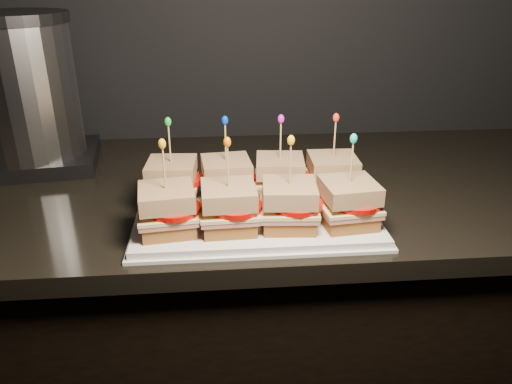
{
  "coord_description": "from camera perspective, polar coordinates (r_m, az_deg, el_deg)",
  "views": [
    {
      "loc": [
        0.18,
        0.71,
        1.28
      ],
      "look_at": [
        0.24,
        1.51,
        0.92
      ],
      "focal_mm": 35.0,
      "sensor_mm": 36.0,
      "label": 1
    }
  ],
  "objects": [
    {
      "name": "sandwich_7_bread_bot",
      "position": [
        0.86,
        10.36,
        -2.81
      ],
      "size": [
        0.09,
        0.09,
        0.02
      ],
      "primitive_type": "cube",
      "rotation": [
        0.0,
        0.0,
        0.11
      ],
      "color": "brown",
      "rests_on": "platter"
    },
    {
      "name": "sandwich_4_bread_top",
      "position": [
        0.82,
        -10.21,
        -0.54
      ],
      "size": [
        0.1,
        0.1,
        0.03
      ],
      "primitive_type": "cube",
      "rotation": [
        0.0,
        0.0,
        0.12
      ],
      "color": "brown",
      "rests_on": "sandwich_4_tomato"
    },
    {
      "name": "granite_slab",
      "position": [
        1.08,
        5.02,
        0.41
      ],
      "size": [
        2.26,
        0.66,
        0.04
      ],
      "primitive_type": "cube",
      "color": "black",
      "rests_on": "cabinet"
    },
    {
      "name": "sandwich_6_cheese",
      "position": [
        0.83,
        3.8,
        -1.72
      ],
      "size": [
        0.1,
        0.1,
        0.01
      ],
      "primitive_type": "cube",
      "rotation": [
        0.0,
        0.0,
        -0.08
      ],
      "color": "#F8E196",
      "rests_on": "sandwich_6_ham"
    },
    {
      "name": "sandwich_6_bread_bot",
      "position": [
        0.84,
        3.75,
        -3.12
      ],
      "size": [
        0.09,
        0.09,
        0.02
      ],
      "primitive_type": "cube",
      "rotation": [
        0.0,
        0.0,
        -0.08
      ],
      "color": "brown",
      "rests_on": "platter"
    },
    {
      "name": "sandwich_2_frill",
      "position": [
        0.9,
        2.88,
        8.34
      ],
      "size": [
        0.01,
        0.01,
        0.02
      ],
      "primitive_type": "ellipsoid",
      "color": "#CC16BC",
      "rests_on": "sandwich_2_pick"
    },
    {
      "name": "sandwich_0_frill",
      "position": [
        0.9,
        -10.04,
        7.92
      ],
      "size": [
        0.01,
        0.01,
        0.02
      ],
      "primitive_type": "ellipsoid",
      "color": "green",
      "rests_on": "sandwich_0_pick"
    },
    {
      "name": "sandwich_2_pick",
      "position": [
        0.92,
        2.82,
        5.63
      ],
      "size": [
        0.0,
        0.0,
        0.09
      ],
      "primitive_type": "cylinder",
      "color": "tan",
      "rests_on": "sandwich_2_bread_top"
    },
    {
      "name": "sandwich_0_pick",
      "position": [
        0.91,
        -9.83,
        5.21
      ],
      "size": [
        0.0,
        0.0,
        0.09
      ],
      "primitive_type": "cylinder",
      "color": "tan",
      "rests_on": "sandwich_0_bread_top"
    },
    {
      "name": "sandwich_3_pick",
      "position": [
        0.93,
        8.96,
        5.74
      ],
      "size": [
        0.0,
        0.0,
        0.09
      ],
      "primitive_type": "cylinder",
      "color": "tan",
      "rests_on": "sandwich_3_bread_top"
    },
    {
      "name": "sandwich_6_pick",
      "position": [
        0.8,
        3.94,
        2.87
      ],
      "size": [
        0.0,
        0.0,
        0.09
      ],
      "primitive_type": "cylinder",
      "color": "tan",
      "rests_on": "sandwich_6_bread_top"
    },
    {
      "name": "cabinet",
      "position": [
        1.31,
        4.3,
        -17.12
      ],
      "size": [
        2.22,
        0.62,
        0.83
      ],
      "primitive_type": "cube",
      "color": "black",
      "rests_on": "ground"
    },
    {
      "name": "sandwich_5_pick",
      "position": [
        0.79,
        -3.23,
        2.65
      ],
      "size": [
        0.0,
        0.0,
        0.09
      ],
      "primitive_type": "cylinder",
      "color": "tan",
      "rests_on": "sandwich_5_bread_top"
    },
    {
      "name": "sandwich_2_cheese",
      "position": [
        0.94,
        2.73,
        1.49
      ],
      "size": [
        0.1,
        0.1,
        0.01
      ],
      "primitive_type": "cube",
      "rotation": [
        0.0,
        0.0,
        -0.1
      ],
      "color": "#F8E196",
      "rests_on": "sandwich_2_ham"
    },
    {
      "name": "sandwich_2_bread_top",
      "position": [
        0.93,
        2.76,
        3.01
      ],
      "size": [
        0.1,
        0.1,
        0.03
      ],
      "primitive_type": "cube",
      "rotation": [
        0.0,
        0.0,
        -0.1
      ],
      "color": "brown",
      "rests_on": "sandwich_2_tomato"
    },
    {
      "name": "sandwich_7_bread_top",
      "position": [
        0.84,
        10.61,
        0.2
      ],
      "size": [
        0.1,
        0.1,
        0.03
      ],
      "primitive_type": "cube",
      "rotation": [
        0.0,
        0.0,
        0.11
      ],
      "color": "brown",
      "rests_on": "sandwich_7_tomato"
    },
    {
      "name": "sandwich_3_tomato",
      "position": [
        0.95,
        9.5,
        1.97
      ],
      "size": [
        0.09,
        0.09,
        0.01
      ],
      "primitive_type": "cylinder",
      "color": "red",
      "rests_on": "sandwich_3_cheese"
    },
    {
      "name": "sandwich_5_tomato",
      "position": [
        0.82,
        -2.27,
        -1.67
      ],
      "size": [
        0.09,
        0.09,
        0.01
      ],
      "primitive_type": "cylinder",
      "color": "red",
      "rests_on": "sandwich_5_cheese"
    },
    {
      "name": "sandwich_5_frill",
      "position": [
        0.78,
        -3.31,
        5.73
      ],
      "size": [
        0.01,
        0.01,
        0.02
      ],
      "primitive_type": "ellipsoid",
      "color": "orange",
      "rests_on": "sandwich_5_pick"
    },
    {
      "name": "sandwich_5_bread_bot",
      "position": [
        0.83,
        -3.08,
        -3.39
      ],
      "size": [
        0.09,
        0.09,
        0.02
      ],
      "primitive_type": "cube",
      "rotation": [
        0.0,
        0.0,
        0.04
      ],
      "color": "brown",
      "rests_on": "platter"
    },
    {
      "name": "sandwich_2_ham",
      "position": [
        0.94,
        2.72,
        1.1
      ],
      "size": [
        0.1,
        0.1,
        0.01
      ],
      "primitive_type": "cube",
      "rotation": [
        0.0,
        0.0,
        -0.1
      ],
      "color": "#C66259",
      "rests_on": "sandwich_2_bread_bot"
    },
    {
      "name": "sandwich_5_ham",
      "position": [
        0.83,
        -3.11,
        -2.42
      ],
      "size": [
        0.1,
        0.09,
        0.01
      ],
      "primitive_type": "cube",
      "rotation": [
        0.0,
        0.0,
        0.04
      ],
      "color": "#C66259",
      "rests_on": "sandwich_5_bread_bot"
    },
    {
      "name": "platter",
      "position": [
        0.9,
        0.0,
        -2.67
      ],
      "size": [
        0.42,
        0.26,
        0.02
      ],
      "primitive_type": "cube",
      "color": "white",
      "rests_on": "granite_slab"
    },
    {
      "name": "sandwich_0_bread_bot",
      "position": [
        0.95,
        -9.43,
        -0.21
      ],
      "size": [
        0.09,
        0.09,
        0.02
      ],
      "primitive_type": "cube",
      "rotation": [
        0.0,
        0.0,
        -0.07
      ],
      "color": "brown",
      "rests_on": "platter"
    },
    {
      "name": "platter_rim",
      "position": [
        0.9,
        0.0,
        -3.01
      ],
      "size": [
        0.43,
        0.27,
        0.01
      ],
      "primitive_type": "cube",
      "color": "white",
      "rests_on": "granite_slab"
    },
    {
      "name": "appliance_base",
      "position": [
        1.25,
        -23.61,
        3.49
      ],
      "size": [
        0.28,
        0.25,
        0.03
      ],
      "primitive_type": "cube",
      "rotation": [
        0.0,
        0.0,
        0.13
      ],
      "color": "#262628",
      "rests_on": "granite_slab"
    },
    {
      "name": "sandwich_6_bread_top",
      "position": [
        0.82,
        3.85,
        -0.04
      ],
      "size": [
        0.09,
        0.09,
        0.03
      ],
      "primitive_type": "cube",
      "rotation": [
        0.0,
        0.0,
        -0.08
      ],
      "color": "brown",
      "rests_on": "sandwich_6_tomato"
    },
    {
      "name": "sandwich_0_tomato",
      "position": [
        0.93,
        -8.84,
        1.37
      ],
      "size": [
        0.09,
        0.09,
        0.01
      ],
      "primitive_type": "cylinder",
      "color": "red",
      "rests_on": "sandwich_0_cheese"
    },
    {
      "name": "sandwich_4_frill",
      "position": [
        0.78,
        -10.69,
        5.44
      ],
      "size": [
        0.01,
        0.01,
        0.02
      ],
      "primitive_type": "ellipsoid",
      "color": "#F4A816",
      "rests_on": "sandwich_4_pick"
    },
    {
      "name": "sandwich_1_bread_top",
      "position": [
        0.92,
        -3.42,
        2.82
      ],
      "size": [
        0.1,
        0.1,
        0.03
      ],
      "primitive_type": "cube",
      "rotation": [
        0.0,
        0.0,
        0.09
      ],
      "color": "brown",
      "rests_on": "sandwich_1_tomato"
    },
    {
      "name": "sandwich_3_bread_bot",
      "position": [
        0.97,
        8.6,
        0.42
      ],
      "size": [
        0.09,
        0.09,
        0.02
      ],
      "primitive_type": "cube",
      "rotation": [
        0.0,
        0.0,
        -0.03
      ],
      "color": "brown",
      "rests_on": "platter"
    },
    {
      "name": "sandwich_7_pick",
      "position": [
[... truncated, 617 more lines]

